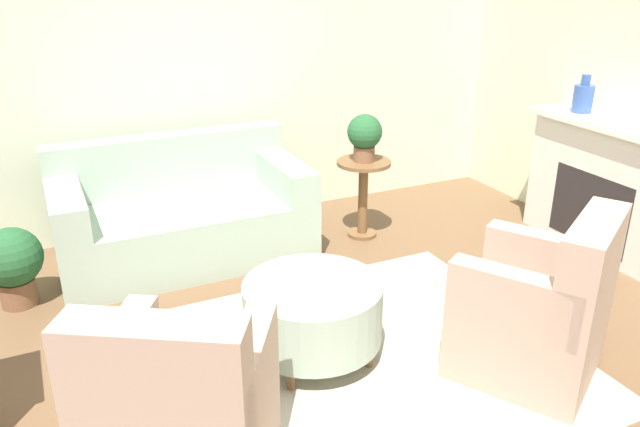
# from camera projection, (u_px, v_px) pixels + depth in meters

# --- Properties ---
(ground_plane) EXTENTS (16.00, 16.00, 0.00)m
(ground_plane) POSITION_uv_depth(u_px,v_px,m) (337.00, 368.00, 3.64)
(ground_plane) COLOR brown
(wall_back) EXTENTS (8.98, 0.12, 2.80)m
(wall_back) POSITION_uv_depth(u_px,v_px,m) (203.00, 64.00, 5.24)
(wall_back) COLOR beige
(wall_back) RESTS_ON ground_plane
(rug) EXTENTS (2.74, 2.15, 0.01)m
(rug) POSITION_uv_depth(u_px,v_px,m) (337.00, 368.00, 3.64)
(rug) COLOR #B2A893
(rug) RESTS_ON ground_plane
(couch) EXTENTS (1.91, 0.98, 0.92)m
(couch) POSITION_uv_depth(u_px,v_px,m) (183.00, 217.00, 4.91)
(couch) COLOR #9EB29E
(couch) RESTS_ON ground_plane
(armchair_left) EXTENTS (0.99, 1.00, 0.99)m
(armchair_left) POSITION_uv_depth(u_px,v_px,m) (181.00, 419.00, 2.67)
(armchair_left) COLOR tan
(armchair_left) RESTS_ON rug
(armchair_right) EXTENTS (0.99, 1.00, 0.99)m
(armchair_right) POSITION_uv_depth(u_px,v_px,m) (540.00, 313.00, 3.47)
(armchair_right) COLOR tan
(armchair_right) RESTS_ON rug
(ottoman_table) EXTENTS (0.82, 0.82, 0.47)m
(ottoman_table) POSITION_uv_depth(u_px,v_px,m) (313.00, 311.00, 3.65)
(ottoman_table) COLOR #9EB29E
(ottoman_table) RESTS_ON rug
(side_table) EXTENTS (0.45, 0.45, 0.67)m
(side_table) POSITION_uv_depth(u_px,v_px,m) (363.00, 187.00, 5.24)
(side_table) COLOR brown
(side_table) RESTS_ON ground_plane
(fireplace) EXTENTS (0.44, 1.47, 1.06)m
(fireplace) POSITION_uv_depth(u_px,v_px,m) (609.00, 185.00, 4.94)
(fireplace) COLOR silver
(fireplace) RESTS_ON ground_plane
(vase_mantel_near) EXTENTS (0.16, 0.16, 0.30)m
(vase_mantel_near) POSITION_uv_depth(u_px,v_px,m) (583.00, 98.00, 5.02)
(vase_mantel_near) COLOR #38569E
(vase_mantel_near) RESTS_ON fireplace
(potted_plant_on_side_table) EXTENTS (0.29, 0.29, 0.39)m
(potted_plant_on_side_table) POSITION_uv_depth(u_px,v_px,m) (365.00, 135.00, 5.07)
(potted_plant_on_side_table) COLOR brown
(potted_plant_on_side_table) RESTS_ON side_table
(potted_plant_floor) EXTENTS (0.41, 0.41, 0.56)m
(potted_plant_floor) POSITION_uv_depth(u_px,v_px,m) (12.00, 262.00, 4.20)
(potted_plant_floor) COLOR brown
(potted_plant_floor) RESTS_ON ground_plane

